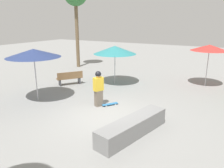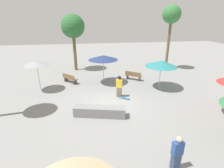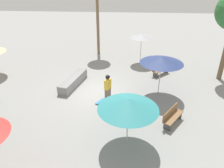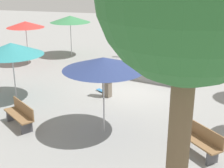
{
  "view_description": "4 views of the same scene",
  "coord_description": "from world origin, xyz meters",
  "px_view_note": "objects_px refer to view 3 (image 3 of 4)",
  "views": [
    {
      "loc": [
        -7.15,
        -4.41,
        3.88
      ],
      "look_at": [
        1.28,
        0.4,
        1.08
      ],
      "focal_mm": 35.0,
      "sensor_mm": 36.0,
      "label": 1
    },
    {
      "loc": [
        -1.5,
        -11.05,
        5.77
      ],
      "look_at": [
        0.36,
        0.66,
        1.19
      ],
      "focal_mm": 28.0,
      "sensor_mm": 36.0,
      "label": 2
    },
    {
      "loc": [
        12.48,
        2.01,
        7.19
      ],
      "look_at": [
        1.53,
        1.24,
        1.4
      ],
      "focal_mm": 35.0,
      "sensor_mm": 36.0,
      "label": 3
    },
    {
      "loc": [
        -2.71,
        13.14,
        4.98
      ],
      "look_at": [
        0.6,
        1.42,
        0.77
      ],
      "focal_mm": 50.0,
      "sensor_mm": 36.0,
      "label": 4
    }
  ],
  "objects_px": {
    "shade_umbrella_navy": "(162,60)",
    "shade_umbrella_teal": "(128,104)",
    "bench_far": "(160,69)",
    "skater_main": "(108,87)",
    "bench_near": "(172,116)",
    "skateboard": "(100,101)",
    "shade_umbrella_grey": "(142,36)",
    "concrete_ledge": "(73,81)"
  },
  "relations": [
    {
      "from": "skater_main",
      "to": "shade_umbrella_navy",
      "type": "xyz_separation_m",
      "value": [
        -0.84,
        3.17,
        1.48
      ]
    },
    {
      "from": "shade_umbrella_grey",
      "to": "shade_umbrella_navy",
      "type": "height_order",
      "value": "shade_umbrella_navy"
    },
    {
      "from": "skateboard",
      "to": "bench_far",
      "type": "xyz_separation_m",
      "value": [
        -4.25,
        4.11,
        0.37
      ]
    },
    {
      "from": "skateboard",
      "to": "shade_umbrella_grey",
      "type": "distance_m",
      "value": 7.46
    },
    {
      "from": "bench_near",
      "to": "shade_umbrella_navy",
      "type": "relative_size",
      "value": 0.59
    },
    {
      "from": "shade_umbrella_navy",
      "to": "shade_umbrella_teal",
      "type": "relative_size",
      "value": 0.99
    },
    {
      "from": "concrete_ledge",
      "to": "shade_umbrella_grey",
      "type": "bearing_deg",
      "value": 133.26
    },
    {
      "from": "bench_far",
      "to": "shade_umbrella_navy",
      "type": "xyz_separation_m",
      "value": [
        3.08,
        -0.51,
        1.97
      ]
    },
    {
      "from": "bench_near",
      "to": "shade_umbrella_grey",
      "type": "bearing_deg",
      "value": -135.71
    },
    {
      "from": "skateboard",
      "to": "shade_umbrella_grey",
      "type": "bearing_deg",
      "value": -168.57
    },
    {
      "from": "shade_umbrella_teal",
      "to": "concrete_ledge",
      "type": "bearing_deg",
      "value": -145.49
    },
    {
      "from": "shade_umbrella_teal",
      "to": "skateboard",
      "type": "bearing_deg",
      "value": -154.4
    },
    {
      "from": "skater_main",
      "to": "skateboard",
      "type": "relative_size",
      "value": 2.18
    },
    {
      "from": "bench_near",
      "to": "bench_far",
      "type": "xyz_separation_m",
      "value": [
        -6.03,
        0.14,
        0.0
      ]
    },
    {
      "from": "concrete_ledge",
      "to": "skater_main",
      "type": "bearing_deg",
      "value": 56.0
    },
    {
      "from": "bench_near",
      "to": "shade_umbrella_grey",
      "type": "distance_m",
      "value": 8.67
    },
    {
      "from": "skater_main",
      "to": "bench_near",
      "type": "distance_m",
      "value": 4.15
    },
    {
      "from": "shade_umbrella_navy",
      "to": "shade_umbrella_teal",
      "type": "bearing_deg",
      "value": -23.16
    },
    {
      "from": "skater_main",
      "to": "shade_umbrella_grey",
      "type": "relative_size",
      "value": 0.68
    },
    {
      "from": "skater_main",
      "to": "shade_umbrella_grey",
      "type": "distance_m",
      "value": 6.79
    },
    {
      "from": "bench_near",
      "to": "shade_umbrella_teal",
      "type": "height_order",
      "value": "shade_umbrella_teal"
    },
    {
      "from": "bench_far",
      "to": "shade_umbrella_grey",
      "type": "relative_size",
      "value": 0.59
    },
    {
      "from": "skateboard",
      "to": "shade_umbrella_navy",
      "type": "relative_size",
      "value": 0.3
    },
    {
      "from": "skater_main",
      "to": "bench_far",
      "type": "height_order",
      "value": "skater_main"
    },
    {
      "from": "skater_main",
      "to": "bench_near",
      "type": "height_order",
      "value": "skater_main"
    },
    {
      "from": "skater_main",
      "to": "shade_umbrella_teal",
      "type": "distance_m",
      "value": 4.14
    },
    {
      "from": "skater_main",
      "to": "shade_umbrella_navy",
      "type": "relative_size",
      "value": 0.64
    },
    {
      "from": "skateboard",
      "to": "bench_near",
      "type": "relative_size",
      "value": 0.5
    },
    {
      "from": "bench_far",
      "to": "shade_umbrella_navy",
      "type": "height_order",
      "value": "shade_umbrella_navy"
    },
    {
      "from": "bench_near",
      "to": "concrete_ledge",
      "type": "bearing_deg",
      "value": -86.66
    },
    {
      "from": "skater_main",
      "to": "skateboard",
      "type": "xyz_separation_m",
      "value": [
        0.32,
        -0.44,
        -0.85
      ]
    },
    {
      "from": "skateboard",
      "to": "concrete_ledge",
      "type": "distance_m",
      "value": 2.96
    },
    {
      "from": "skater_main",
      "to": "shade_umbrella_grey",
      "type": "xyz_separation_m",
      "value": [
        -6.25,
        2.25,
        1.42
      ]
    },
    {
      "from": "bench_far",
      "to": "skateboard",
      "type": "bearing_deg",
      "value": 2.22
    },
    {
      "from": "skater_main",
      "to": "bench_near",
      "type": "bearing_deg",
      "value": 83.61
    },
    {
      "from": "concrete_ledge",
      "to": "bench_far",
      "type": "distance_m",
      "value": 6.62
    },
    {
      "from": "bench_far",
      "to": "shade_umbrella_teal",
      "type": "relative_size",
      "value": 0.55
    },
    {
      "from": "skater_main",
      "to": "bench_far",
      "type": "bearing_deg",
      "value": 161.22
    },
    {
      "from": "shade_umbrella_grey",
      "to": "bench_far",
      "type": "bearing_deg",
      "value": 31.6
    },
    {
      "from": "bench_far",
      "to": "skater_main",
      "type": "bearing_deg",
      "value": 3.14
    },
    {
      "from": "bench_near",
      "to": "shade_umbrella_grey",
      "type": "relative_size",
      "value": 0.62
    },
    {
      "from": "shade_umbrella_grey",
      "to": "shade_umbrella_teal",
      "type": "bearing_deg",
      "value": -5.94
    }
  ]
}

